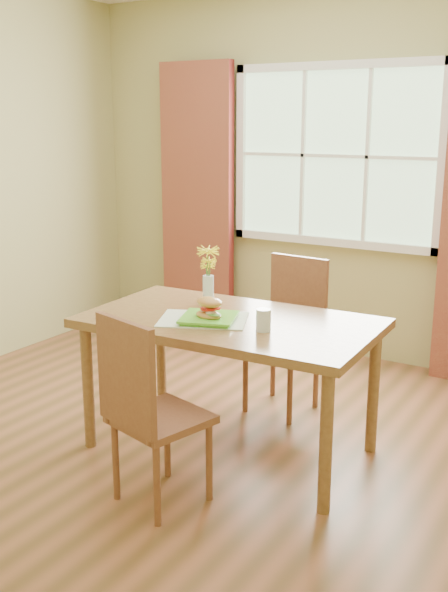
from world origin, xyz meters
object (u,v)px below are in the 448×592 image
dining_table (230,332)px  croissant_sandwich (209,308)px  chair_near (147,405)px  water_glass (263,321)px  flower_vase (208,269)px  chair_far (289,327)px

dining_table → croissant_sandwich: 0.20m
dining_table → chair_near: 0.72m
dining_table → water_glass: size_ratio=13.92×
croissant_sandwich → dining_table: bearing=75.5°
dining_table → water_glass: bearing=-23.9°
dining_table → croissant_sandwich: croissant_sandwich is taller
croissant_sandwich → flower_vase: bearing=133.5°
dining_table → flower_vase: bearing=139.5°
chair_far → chair_near: bearing=-86.2°
chair_near → flower_vase: 1.04m
chair_far → water_glass: (0.25, -0.80, 0.28)m
chair_far → flower_vase: bearing=-114.8°
chair_far → water_glass: bearing=-68.1°
chair_far → water_glass: size_ratio=8.43×
chair_near → water_glass: size_ratio=8.30×
chair_near → water_glass: 0.72m
croissant_sandwich → chair_far: bearing=96.1°
flower_vase → chair_far: bearing=60.3°
dining_table → chair_far: bearing=87.2°
chair_near → water_glass: chair_near is taller
chair_far → flower_vase: (-0.28, -0.49, 0.42)m
water_glass → flower_vase: size_ratio=0.34×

